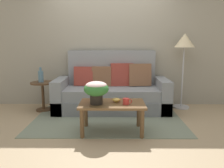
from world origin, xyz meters
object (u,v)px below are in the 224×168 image
(coffee_mug, at_px, (126,101))
(table_vase, at_px, (41,76))
(coffee_table, at_px, (112,108))
(potted_plant, at_px, (96,89))
(snack_bowl, at_px, (116,100))
(couch, at_px, (112,92))
(floor_lamp, at_px, (184,46))
(side_table, at_px, (43,91))

(coffee_mug, xyz_separation_m, table_vase, (-1.61, 1.18, 0.19))
(table_vase, bearing_deg, coffee_table, -37.99)
(coffee_mug, distance_m, table_vase, 2.01)
(potted_plant, xyz_separation_m, coffee_mug, (0.43, -0.02, -0.17))
(snack_bowl, bearing_deg, coffee_mug, -40.73)
(couch, bearing_deg, floor_lamp, 5.32)
(couch, relative_size, side_table, 3.84)
(floor_lamp, relative_size, snack_bowl, 12.42)
(couch, bearing_deg, snack_bowl, -86.15)
(potted_plant, relative_size, snack_bowl, 2.93)
(side_table, distance_m, snack_bowl, 1.80)
(couch, relative_size, table_vase, 7.56)
(coffee_table, distance_m, table_vase, 1.81)
(coffee_mug, bearing_deg, side_table, 143.41)
(potted_plant, height_order, table_vase, table_vase)
(coffee_table, height_order, side_table, side_table)
(side_table, distance_m, potted_plant, 1.67)
(coffee_table, xyz_separation_m, coffee_mug, (0.20, -0.08, 0.12))
(potted_plant, bearing_deg, coffee_mug, -2.53)
(coffee_mug, relative_size, table_vase, 0.46)
(coffee_table, distance_m, floor_lamp, 2.14)
(side_table, bearing_deg, coffee_mug, -36.59)
(coffee_table, distance_m, potted_plant, 0.38)
(couch, xyz_separation_m, table_vase, (-1.40, -0.08, 0.33))
(couch, bearing_deg, coffee_table, -89.37)
(coffee_table, distance_m, snack_bowl, 0.13)
(couch, distance_m, coffee_table, 1.18)
(side_table, bearing_deg, floor_lamp, 4.28)
(table_vase, bearing_deg, coffee_mug, -36.19)
(side_table, height_order, snack_bowl, side_table)
(snack_bowl, bearing_deg, potted_plant, -160.78)
(couch, xyz_separation_m, coffee_mug, (0.22, -1.26, 0.14))
(coffee_table, bearing_deg, couch, 90.63)
(floor_lamp, bearing_deg, coffee_mug, -131.55)
(snack_bowl, xyz_separation_m, table_vase, (-1.47, 1.06, 0.20))
(coffee_table, bearing_deg, coffee_mug, -21.35)
(coffee_table, xyz_separation_m, snack_bowl, (0.06, 0.04, 0.11))
(side_table, distance_m, floor_lamp, 2.97)
(floor_lamp, bearing_deg, potted_plant, -140.50)
(couch, distance_m, coffee_mug, 1.29)
(side_table, height_order, coffee_mug, side_table)
(snack_bowl, height_order, table_vase, table_vase)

